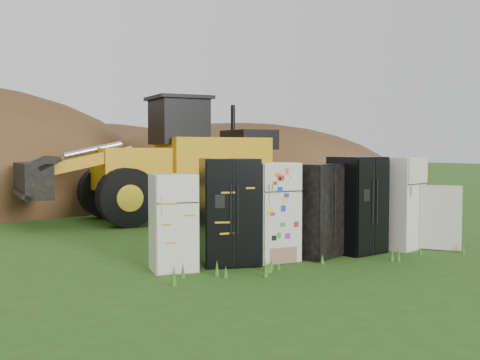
{
  "coord_description": "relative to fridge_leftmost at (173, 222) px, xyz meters",
  "views": [
    {
      "loc": [
        -6.11,
        -9.47,
        2.06
      ],
      "look_at": [
        -0.23,
        2.0,
        1.38
      ],
      "focal_mm": 45.0,
      "sensor_mm": 36.0,
      "label": 1
    }
  ],
  "objects": [
    {
      "name": "wheel_loader",
      "position": [
        1.94,
        7.01,
        0.97
      ],
      "size": [
        7.42,
        3.09,
        3.57
      ],
      "primitive_type": null,
      "rotation": [
        0.0,
        0.0,
        -0.01
      ],
      "color": "orange",
      "rests_on": "ground"
    },
    {
      "name": "dirt_mound_back",
      "position": [
        2.4,
        17.59,
        -0.82
      ],
      "size": [
        18.38,
        12.25,
        6.4
      ],
      "primitive_type": "ellipsoid",
      "color": "#442916",
      "rests_on": "ground"
    },
    {
      "name": "ground",
      "position": [
        2.52,
        0.0,
        -0.82
      ],
      "size": [
        120.0,
        120.0,
        0.0
      ],
      "primitive_type": "plane",
      "color": "#2C4E14",
      "rests_on": "ground"
    },
    {
      "name": "fridge_black_right",
      "position": [
        3.84,
        -0.04,
        0.13
      ],
      "size": [
        1.09,
        0.96,
        1.9
      ],
      "primitive_type": null,
      "rotation": [
        0.0,
        0.0,
        0.2
      ],
      "color": "black",
      "rests_on": "ground"
    },
    {
      "name": "fridge_leftmost",
      "position": [
        0.0,
        0.0,
        0.0
      ],
      "size": [
        0.81,
        0.79,
        1.63
      ],
      "primitive_type": null,
      "rotation": [
        0.0,
        0.0,
        -0.15
      ],
      "color": "silver",
      "rests_on": "ground"
    },
    {
      "name": "fridge_black_side",
      "position": [
        1.07,
        0.03,
        0.12
      ],
      "size": [
        1.15,
        1.01,
        1.88
      ],
      "primitive_type": null,
      "rotation": [
        0.0,
        0.0,
        -0.27
      ],
      "color": "black",
      "rests_on": "ground"
    },
    {
      "name": "fridge_sticker",
      "position": [
        1.94,
        0.02,
        0.08
      ],
      "size": [
        0.8,
        0.74,
        1.8
      ],
      "primitive_type": null,
      "rotation": [
        0.0,
        0.0,
        -0.0
      ],
      "color": "silver",
      "rests_on": "ground"
    },
    {
      "name": "fridge_dark_mid",
      "position": [
        2.85,
        -0.02,
        0.07
      ],
      "size": [
        1.12,
        1.03,
        1.77
      ],
      "primitive_type": null,
      "rotation": [
        0.0,
        0.0,
        0.41
      ],
      "color": "black",
      "rests_on": "ground"
    },
    {
      "name": "fridge_open_door",
      "position": [
        4.93,
        -0.01,
        0.12
      ],
      "size": [
        1.07,
        1.03,
        1.87
      ],
      "primitive_type": null,
      "rotation": [
        0.0,
        0.0,
        0.36
      ],
      "color": "silver",
      "rests_on": "ground"
    },
    {
      "name": "dirt_mound_right",
      "position": [
        7.89,
        12.75,
        -0.82
      ],
      "size": [
        15.17,
        11.13,
        6.25
      ],
      "primitive_type": "ellipsoid",
      "color": "#442916",
      "rests_on": "ground"
    }
  ]
}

